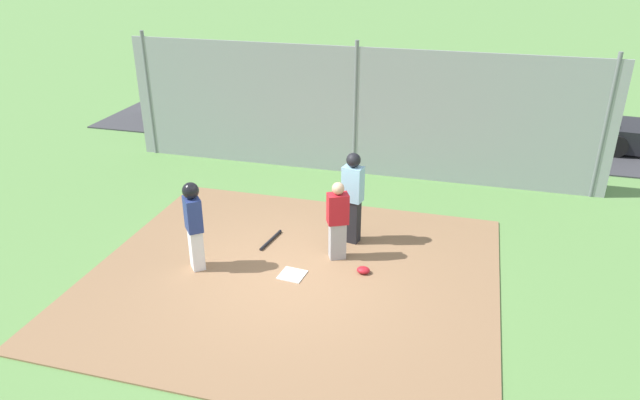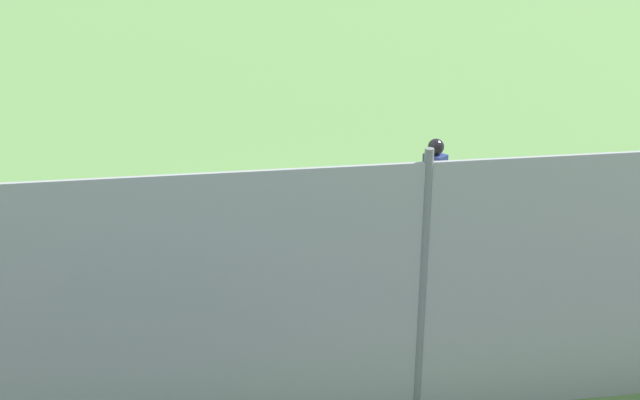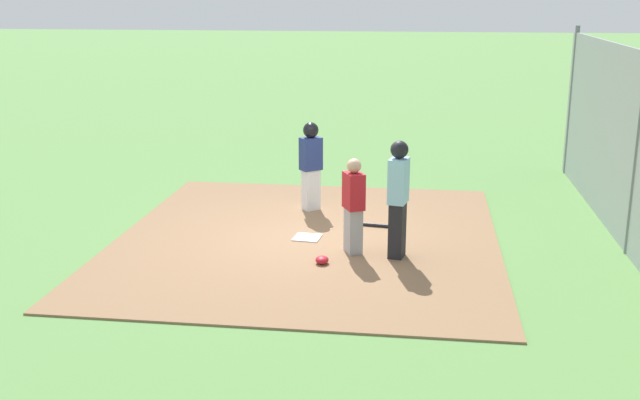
% 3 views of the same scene
% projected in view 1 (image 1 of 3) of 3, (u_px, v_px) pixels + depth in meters
% --- Properties ---
extents(ground_plane, '(140.00, 140.00, 0.00)m').
position_uv_depth(ground_plane, '(292.00, 277.00, 10.40)').
color(ground_plane, '#5B8947').
extents(dirt_infield, '(7.20, 6.40, 0.03)m').
position_uv_depth(dirt_infield, '(292.00, 276.00, 10.40)').
color(dirt_infield, '#896647').
rests_on(dirt_infield, ground_plane).
extents(home_plate, '(0.48, 0.48, 0.02)m').
position_uv_depth(home_plate, '(292.00, 275.00, 10.39)').
color(home_plate, white).
rests_on(home_plate, dirt_infield).
extents(catcher, '(0.46, 0.40, 1.54)m').
position_uv_depth(catcher, '(338.00, 220.00, 10.64)').
color(catcher, '#9E9EA3').
rests_on(catcher, dirt_infield).
extents(umpire, '(0.43, 0.33, 1.86)m').
position_uv_depth(umpire, '(353.00, 196.00, 11.14)').
color(umpire, black).
rests_on(umpire, dirt_infield).
extents(runner, '(0.44, 0.46, 1.69)m').
position_uv_depth(runner, '(194.00, 220.00, 10.23)').
color(runner, silver).
rests_on(runner, dirt_infield).
extents(baseball_bat, '(0.18, 0.84, 0.06)m').
position_uv_depth(baseball_bat, '(271.00, 240.00, 11.53)').
color(baseball_bat, black).
rests_on(baseball_bat, dirt_infield).
extents(catcher_mask, '(0.24, 0.20, 0.12)m').
position_uv_depth(catcher_mask, '(363.00, 270.00, 10.44)').
color(catcher_mask, '#B21923').
rests_on(catcher_mask, dirt_infield).
extents(backstop_fence, '(12.00, 0.10, 3.35)m').
position_uv_depth(backstop_fence, '(355.00, 112.00, 14.30)').
color(backstop_fence, '#93999E').
rests_on(backstop_fence, ground_plane).
extents(parking_lot, '(18.00, 5.20, 0.04)m').
position_uv_depth(parking_lot, '(381.00, 126.00, 18.52)').
color(parking_lot, '#38383D').
rests_on(parking_lot, ground_plane).
extents(parked_car_dark, '(4.36, 2.24, 1.28)m').
position_uv_depth(parked_car_dark, '(563.00, 122.00, 16.87)').
color(parked_car_dark, black).
rests_on(parked_car_dark, parking_lot).
extents(parked_car_blue, '(4.38, 2.28, 1.28)m').
position_uv_depth(parked_car_blue, '(494.00, 119.00, 17.22)').
color(parked_car_blue, '#28428C').
rests_on(parked_car_blue, parking_lot).
extents(parked_car_silver, '(4.42, 2.41, 1.28)m').
position_uv_depth(parked_car_silver, '(207.00, 98.00, 19.44)').
color(parked_car_silver, '#B2B2B7').
rests_on(parked_car_silver, parking_lot).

